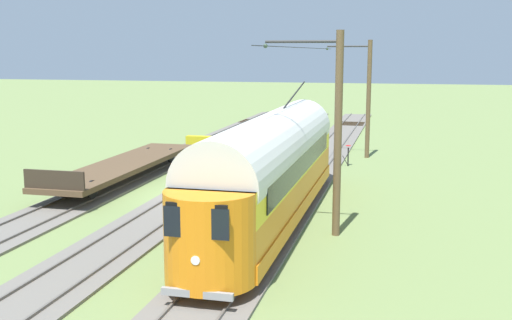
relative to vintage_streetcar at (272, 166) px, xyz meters
name	(u,v)px	position (x,y,z in m)	size (l,w,h in m)	color
ground_plane	(192,196)	(4.59, -3.58, -2.26)	(220.00, 220.00, 0.00)	olive
track_streetcar_siding	(290,199)	(0.00, -3.89, -2.21)	(2.80, 80.00, 0.18)	#666059
track_adjacent_siding	(194,193)	(4.59, -3.89, -2.21)	(2.80, 80.00, 0.18)	#666059
track_third_siding	(106,188)	(9.18, -3.89, -2.21)	(2.80, 80.00, 0.18)	#666059
vintage_streetcar	(272,166)	(0.00, 0.00, 0.00)	(2.65, 18.00, 5.03)	orange
flatcar_adjacent	(123,165)	(9.18, -5.83, -1.40)	(2.80, 13.55, 1.60)	brown
catenary_pole_foreground	(367,97)	(-2.60, -16.32, 1.61)	(2.90, 0.28, 7.41)	brown
catenary_pole_mid_near	(336,131)	(-2.60, 1.13, 1.61)	(2.90, 0.28, 7.41)	brown
overhead_wire_run	(309,48)	(-0.10, -8.24, 4.61)	(2.69, 21.46, 0.18)	black
switch_stand	(348,154)	(-1.77, -13.05, -1.56)	(0.50, 0.30, 1.24)	black
track_end_bumper	(199,142)	(9.18, -17.94, -1.86)	(1.80, 0.60, 0.80)	#B2A519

